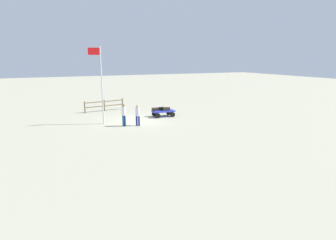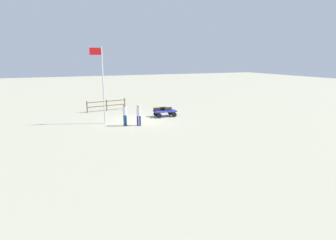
% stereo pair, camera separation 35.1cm
% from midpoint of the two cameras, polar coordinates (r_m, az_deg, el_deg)
% --- Properties ---
extents(ground_plane, '(120.00, 120.00, 0.00)m').
position_cam_midpoint_polar(ground_plane, '(23.08, -5.86, -0.03)').
color(ground_plane, '#A9A58B').
extents(luggage_cart, '(2.01, 1.19, 0.54)m').
position_cam_midpoint_polar(luggage_cart, '(24.30, -0.28, 1.65)').
color(luggage_cart, '#2935BD').
rests_on(luggage_cart, ground).
extents(suitcase_tan, '(0.61, 0.35, 0.27)m').
position_cam_midpoint_polar(suitcase_tan, '(24.48, -0.66, 2.38)').
color(suitcase_tan, black).
rests_on(suitcase_tan, luggage_cart).
extents(suitcase_olive, '(0.68, 0.44, 0.28)m').
position_cam_midpoint_polar(suitcase_olive, '(24.35, 0.41, 2.34)').
color(suitcase_olive, '#3C3427').
rests_on(suitcase_olive, luggage_cart).
extents(suitcase_dark, '(0.69, 0.53, 0.24)m').
position_cam_midpoint_polar(suitcase_dark, '(24.29, -1.93, 2.27)').
color(suitcase_dark, '#3A2E24').
rests_on(suitcase_dark, luggage_cart).
extents(worker_lead, '(0.45, 0.45, 1.72)m').
position_cam_midpoint_polar(worker_lead, '(21.05, -8.49, 1.40)').
color(worker_lead, navy).
rests_on(worker_lead, ground).
extents(worker_trailing, '(0.47, 0.47, 1.63)m').
position_cam_midpoint_polar(worker_trailing, '(21.01, -5.64, 1.33)').
color(worker_trailing, navy).
rests_on(worker_trailing, ground).
extents(flagpole, '(0.93, 0.13, 5.94)m').
position_cam_midpoint_polar(flagpole, '(21.77, -13.13, 8.10)').
color(flagpole, silver).
rests_on(flagpole, ground).
extents(wooden_fence, '(3.91, 0.68, 1.10)m').
position_cam_midpoint_polar(wooden_fence, '(27.63, -12.29, 3.20)').
color(wooden_fence, brown).
rests_on(wooden_fence, ground).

